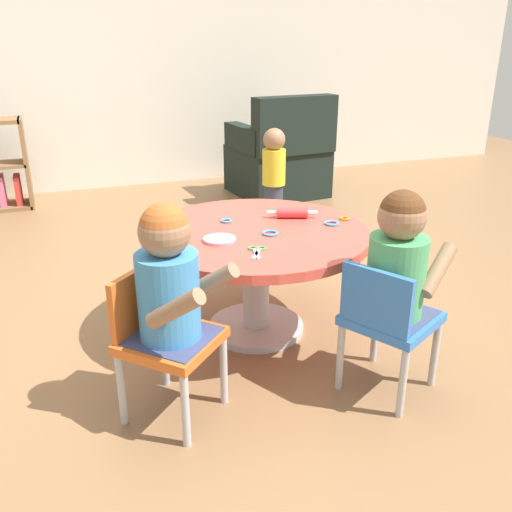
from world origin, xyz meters
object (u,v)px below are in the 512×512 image
at_px(seated_child_right, 398,260).
at_px(toddler_standing, 274,171).
at_px(craft_table, 256,252).
at_px(armchair_dark, 280,159).
at_px(child_chair_left, 163,337).
at_px(rolling_pin, 292,213).
at_px(seated_child_left, 169,279).
at_px(child_chair_right, 387,320).
at_px(craft_scissors, 257,251).

xyz_separation_m(seated_child_right, toddler_standing, (0.41, 2.14, -0.17)).
bearing_deg(craft_table, armchair_dark, 64.26).
height_order(craft_table, armchair_dark, armchair_dark).
xyz_separation_m(child_chair_left, rolling_pin, (0.73, 0.54, 0.21)).
relative_size(craft_table, armchair_dark, 1.16).
distance_m(child_chair_left, seated_child_left, 0.23).
xyz_separation_m(craft_table, seated_child_right, (0.32, -0.60, 0.14)).
bearing_deg(seated_child_left, child_chair_right, -10.73).
bearing_deg(child_chair_right, craft_scissors, 135.11).
bearing_deg(seated_child_left, craft_scissors, 29.59).
bearing_deg(child_chair_left, seated_child_left, -46.44).
distance_m(armchair_dark, rolling_pin, 2.22).
height_order(seated_child_left, seated_child_right, same).
height_order(child_chair_left, child_chair_right, same).
bearing_deg(seated_child_left, seated_child_right, -8.98).
height_order(child_chair_left, seated_child_left, seated_child_left).
relative_size(craft_table, rolling_pin, 4.46).
height_order(child_chair_right, rolling_pin, rolling_pin).
bearing_deg(rolling_pin, toddler_standing, 70.52).
distance_m(seated_child_left, seated_child_right, 0.81).
distance_m(seated_child_right, rolling_pin, 0.70).
bearing_deg(toddler_standing, seated_child_right, -100.90).
xyz_separation_m(child_chair_right, armchair_dark, (0.75, 2.76, 0.00)).
distance_m(armchair_dark, toddler_standing, 0.67).
xyz_separation_m(toddler_standing, rolling_pin, (-0.51, -1.45, 0.16)).
distance_m(seated_child_left, toddler_standing, 2.36).
relative_size(seated_child_right, armchair_dark, 0.60).
bearing_deg(child_chair_right, armchair_dark, 74.74).
relative_size(child_chair_right, rolling_pin, 2.41).
xyz_separation_m(craft_table, toddler_standing, (0.73, 1.55, -0.03)).
xyz_separation_m(craft_table, child_chair_left, (-0.51, -0.44, -0.08)).
bearing_deg(seated_child_left, child_chair_left, 133.56).
bearing_deg(armchair_dark, child_chair_right, -105.26).
height_order(child_chair_left, rolling_pin, rolling_pin).
bearing_deg(craft_scissors, rolling_pin, 48.08).
bearing_deg(toddler_standing, armchair_dark, 62.97).
height_order(craft_table, craft_scissors, craft_scissors).
height_order(seated_child_left, craft_scissors, seated_child_left).
height_order(child_chair_left, craft_scissors, child_chair_left).
distance_m(child_chair_left, craft_scissors, 0.50).
bearing_deg(seated_child_right, seated_child_left, 171.02).
distance_m(child_chair_right, toddler_standing, 2.21).
bearing_deg(toddler_standing, child_chair_right, -101.71).
bearing_deg(seated_child_right, craft_table, 118.03).
distance_m(child_chair_left, armchair_dark, 3.02).
height_order(armchair_dark, rolling_pin, armchair_dark).
bearing_deg(rolling_pin, seated_child_right, -81.76).
bearing_deg(seated_child_left, armchair_dark, 59.83).
height_order(seated_child_right, toddler_standing, seated_child_right).
xyz_separation_m(armchair_dark, craft_scissors, (-1.13, -2.39, 0.19)).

